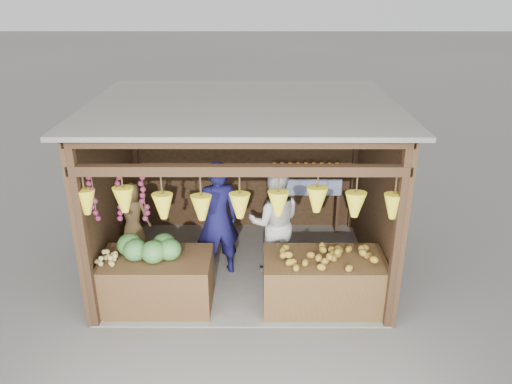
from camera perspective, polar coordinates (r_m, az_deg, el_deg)
ground at (r=8.05m, az=-1.37°, el=-8.64°), size 80.00×80.00×0.00m
stall_structure at (r=7.28m, az=-1.77°, el=2.41°), size 4.30×3.30×2.66m
back_shelf at (r=8.84m, az=5.60°, el=0.62°), size 1.25×0.32×1.32m
counter_left at (r=7.17m, az=-11.20°, el=-9.99°), size 1.51×0.85×0.75m
counter_right at (r=7.09m, az=7.68°, el=-10.13°), size 1.66×0.85×0.75m
stool at (r=8.28m, az=-13.44°, el=-7.04°), size 0.35×0.35×0.33m
man_standing at (r=7.49m, az=-4.45°, el=-3.16°), size 0.79×0.65×1.86m
woman_standing at (r=7.58m, az=2.14°, el=-3.47°), size 0.84×0.66×1.69m
vendor_seated at (r=7.96m, az=-13.90°, el=-2.64°), size 0.59×0.44×1.08m
melon_pile at (r=6.91m, az=-11.93°, el=-6.20°), size 1.00×0.50×0.32m
tanfruit_pile at (r=7.02m, az=-16.64°, el=-7.12°), size 0.34×0.40×0.13m
mango_pile at (r=6.77m, az=8.06°, el=-7.00°), size 1.40×0.64×0.22m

